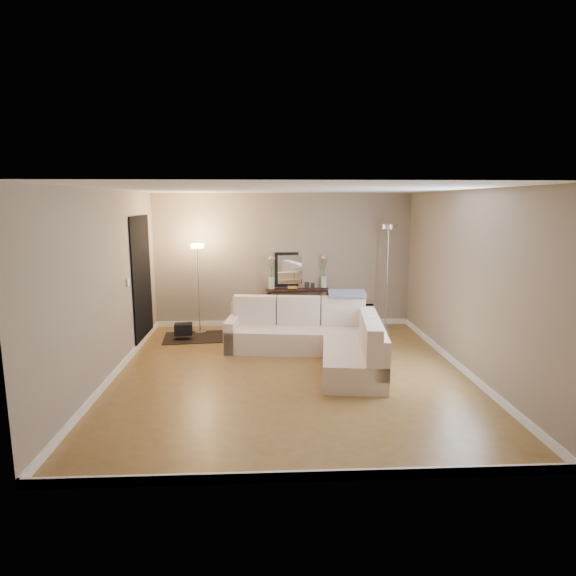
{
  "coord_description": "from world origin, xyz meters",
  "views": [
    {
      "loc": [
        -0.37,
        -6.6,
        2.43
      ],
      "look_at": [
        0.0,
        0.8,
        1.1
      ],
      "focal_mm": 30.0,
      "sensor_mm": 36.0,
      "label": 1
    }
  ],
  "objects_px": {
    "floor_lamp_lit": "(198,271)",
    "console_table": "(294,306)",
    "sectional_sofa": "(320,337)",
    "floor_lamp_unlit": "(388,256)"
  },
  "relations": [
    {
      "from": "floor_lamp_lit",
      "to": "console_table",
      "type": "bearing_deg",
      "value": 11.59
    },
    {
      "from": "sectional_sofa",
      "to": "console_table",
      "type": "xyz_separation_m",
      "value": [
        -0.29,
        1.89,
        0.11
      ]
    },
    {
      "from": "console_table",
      "to": "floor_lamp_unlit",
      "type": "xyz_separation_m",
      "value": [
        1.75,
        -0.28,
        1.0
      ]
    },
    {
      "from": "sectional_sofa",
      "to": "console_table",
      "type": "height_order",
      "value": "sectional_sofa"
    },
    {
      "from": "console_table",
      "to": "floor_lamp_unlit",
      "type": "height_order",
      "value": "floor_lamp_unlit"
    },
    {
      "from": "floor_lamp_unlit",
      "to": "floor_lamp_lit",
      "type": "bearing_deg",
      "value": -178.67
    },
    {
      "from": "floor_lamp_lit",
      "to": "floor_lamp_unlit",
      "type": "height_order",
      "value": "floor_lamp_unlit"
    },
    {
      "from": "floor_lamp_lit",
      "to": "sectional_sofa",
      "type": "bearing_deg",
      "value": -36.11
    },
    {
      "from": "console_table",
      "to": "sectional_sofa",
      "type": "bearing_deg",
      "value": -81.23
    },
    {
      "from": "console_table",
      "to": "floor_lamp_lit",
      "type": "xyz_separation_m",
      "value": [
        -1.79,
        -0.37,
        0.76
      ]
    }
  ]
}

